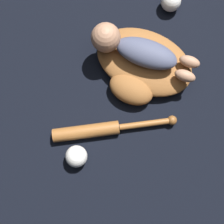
% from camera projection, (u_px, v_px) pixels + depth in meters
% --- Properties ---
extents(ground_plane, '(6.00, 6.00, 0.00)m').
position_uv_depth(ground_plane, '(149.00, 58.00, 1.22)').
color(ground_plane, black).
extents(baseball_glove, '(0.44, 0.38, 0.08)m').
position_uv_depth(baseball_glove, '(142.00, 66.00, 1.17)').
color(baseball_glove, '#935B2D').
rests_on(baseball_glove, ground).
extents(baby_figure, '(0.40, 0.19, 0.11)m').
position_uv_depth(baby_figure, '(134.00, 49.00, 1.10)').
color(baby_figure, '#4C516B').
rests_on(baby_figure, baseball_glove).
extents(baseball_bat, '(0.45, 0.13, 0.05)m').
position_uv_depth(baseball_bat, '(99.00, 130.00, 1.13)').
color(baseball_bat, '#9E602D').
rests_on(baseball_bat, ground).
extents(baseball, '(0.08, 0.08, 0.08)m').
position_uv_depth(baseball, '(76.00, 156.00, 1.09)').
color(baseball, white).
rests_on(baseball, ground).
extents(baseball_spare, '(0.08, 0.08, 0.08)m').
position_uv_depth(baseball_spare, '(171.00, 1.00, 1.23)').
color(baseball_spare, white).
rests_on(baseball_spare, ground).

